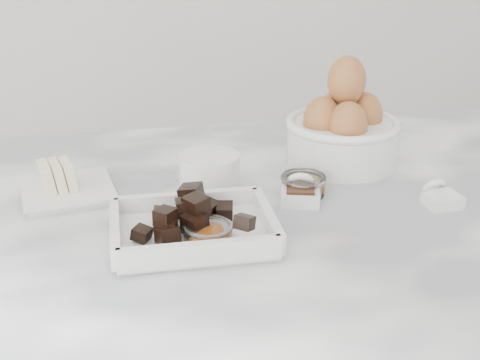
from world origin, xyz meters
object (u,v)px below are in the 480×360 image
object	(u,v)px
chocolate_dish	(193,224)
zest_bowl	(208,234)
salt_spoon	(441,197)
sugar_ramekin	(209,171)
egg_bowl	(343,130)
butter_plate	(66,185)
honey_bowl	(303,184)
vanilla_spoon	(300,193)

from	to	relation	value
chocolate_dish	zest_bowl	size ratio (longest dim) A/B	3.19
salt_spoon	sugar_ramekin	bearing A→B (deg)	159.74
egg_bowl	zest_bowl	bearing A→B (deg)	-136.97
chocolate_dish	egg_bowl	xyz separation A→B (m)	(0.27, 0.22, 0.03)
chocolate_dish	sugar_ramekin	bearing A→B (deg)	74.26
zest_bowl	salt_spoon	distance (m)	0.35
chocolate_dish	salt_spoon	size ratio (longest dim) A/B	3.28
chocolate_dish	sugar_ramekin	distance (m)	0.16
butter_plate	sugar_ramekin	world-z (taller)	same
egg_bowl	zest_bowl	xyz separation A→B (m)	(-0.25, -0.24, -0.04)
sugar_ramekin	salt_spoon	xyz separation A→B (m)	(0.31, -0.12, -0.02)
sugar_ramekin	egg_bowl	distance (m)	0.24
honey_bowl	vanilla_spoon	bearing A→B (deg)	-113.92
vanilla_spoon	chocolate_dish	bearing A→B (deg)	-151.97
chocolate_dish	vanilla_spoon	world-z (taller)	chocolate_dish
butter_plate	salt_spoon	size ratio (longest dim) A/B	2.34
chocolate_dish	vanilla_spoon	size ratio (longest dim) A/B	2.71
butter_plate	sugar_ramekin	bearing A→B (deg)	-3.52
egg_bowl	salt_spoon	xyz separation A→B (m)	(0.09, -0.18, -0.05)
honey_bowl	zest_bowl	bearing A→B (deg)	-141.07
egg_bowl	honey_bowl	distance (m)	0.15
egg_bowl	vanilla_spoon	xyz separation A→B (m)	(-0.11, -0.13, -0.04)
butter_plate	sugar_ramekin	xyz separation A→B (m)	(0.21, -0.01, 0.01)
vanilla_spoon	honey_bowl	bearing A→B (deg)	66.08
honey_bowl	zest_bowl	xyz separation A→B (m)	(-0.16, -0.13, 0.00)
butter_plate	honey_bowl	world-z (taller)	butter_plate
chocolate_dish	salt_spoon	xyz separation A→B (m)	(0.36, 0.04, -0.01)
chocolate_dish	butter_plate	world-z (taller)	same
chocolate_dish	honey_bowl	world-z (taller)	chocolate_dish
sugar_ramekin	vanilla_spoon	world-z (taller)	sugar_ramekin
honey_bowl	zest_bowl	distance (m)	0.21
sugar_ramekin	salt_spoon	distance (m)	0.33
egg_bowl	honey_bowl	size ratio (longest dim) A/B	2.74
zest_bowl	salt_spoon	size ratio (longest dim) A/B	1.03
honey_bowl	salt_spoon	size ratio (longest dim) A/B	1.08
vanilla_spoon	sugar_ramekin	bearing A→B (deg)	150.44
vanilla_spoon	egg_bowl	bearing A→B (deg)	51.65
butter_plate	egg_bowl	distance (m)	0.44
chocolate_dish	vanilla_spoon	bearing A→B (deg)	28.03
zest_bowl	egg_bowl	bearing A→B (deg)	43.03
butter_plate	salt_spoon	distance (m)	0.54
zest_bowl	chocolate_dish	bearing A→B (deg)	137.08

